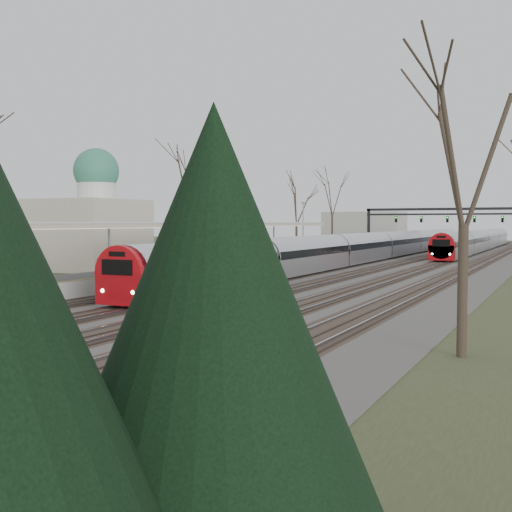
{
  "coord_description": "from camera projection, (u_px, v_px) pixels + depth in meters",
  "views": [
    {
      "loc": [
        15.79,
        -4.74,
        4.07
      ],
      "look_at": [
        -1.55,
        30.8,
        2.0
      ],
      "focal_mm": 45.0,
      "sensor_mm": 36.0,
      "label": 1
    }
  ],
  "objects": [
    {
      "name": "platform",
      "position": [
        206.0,
        269.0,
        48.98
      ],
      "size": [
        3.5,
        69.0,
        1.0
      ],
      "primitive_type": "cube",
      "color": "#9E9B93",
      "rests_on": "ground"
    },
    {
      "name": "train_near",
      "position": [
        380.0,
        246.0,
        69.26
      ],
      "size": [
        2.62,
        90.21,
        3.05
      ],
      "color": "#B5B8C0",
      "rests_on": "ground"
    },
    {
      "name": "train_far",
      "position": [
        479.0,
        241.0,
        90.16
      ],
      "size": [
        2.62,
        60.21,
        3.05
      ],
      "color": "#B5B8C0",
      "rests_on": "ground"
    },
    {
      "name": "tree_east_near",
      "position": [
        465.0,
        138.0,
        18.81
      ],
      "size": [
        4.5,
        4.5,
        9.27
      ],
      "color": "#2D231C",
      "rests_on": "ground"
    },
    {
      "name": "canopy",
      "position": [
        173.0,
        225.0,
        44.75
      ],
      "size": [
        4.1,
        50.0,
        3.11
      ],
      "color": "slate",
      "rests_on": "platform"
    },
    {
      "name": "tree_west_far",
      "position": [
        190.0,
        181.0,
        61.49
      ],
      "size": [
        5.5,
        5.5,
        11.33
      ],
      "color": "#2D231C",
      "rests_on": "ground"
    },
    {
      "name": "dome_building",
      "position": [
        81.0,
        227.0,
        54.8
      ],
      "size": [
        10.0,
        8.0,
        10.3
      ],
      "color": "beige",
      "rests_on": "ground"
    },
    {
      "name": "track_bed",
      "position": [
        385.0,
        265.0,
        60.63
      ],
      "size": [
        24.0,
        160.0,
        0.22
      ],
      "color": "#474442",
      "rests_on": "ground"
    },
    {
      "name": "signal_gantry",
      "position": [
        442.0,
        216.0,
        87.27
      ],
      "size": [
        21.0,
        0.59,
        6.08
      ],
      "color": "black",
      "rests_on": "ground"
    },
    {
      "name": "evergreen_clump",
      "position": [
        5.0,
        327.0,
        4.92
      ],
      "size": [
        5.9,
        7.1,
        6.5
      ],
      "color": "#2D231C",
      "rests_on": "ground"
    }
  ]
}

